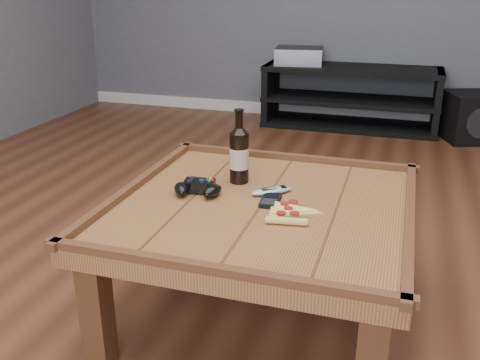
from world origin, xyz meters
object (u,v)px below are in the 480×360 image
(beer_bottle, at_px, (239,153))
(av_receiver, at_px, (299,56))
(media_console, at_px, (350,98))
(remote_control, at_px, (272,191))
(game_controller, at_px, (198,188))
(pizza_slice, at_px, (288,212))
(smartphone, at_px, (270,200))
(coffee_table, at_px, (262,219))
(subwoofer, at_px, (471,117))

(beer_bottle, distance_m, av_receiver, 2.59)
(media_console, height_order, remote_control, media_console)
(beer_bottle, distance_m, game_controller, 0.21)
(pizza_slice, distance_m, smartphone, 0.11)
(pizza_slice, bearing_deg, beer_bottle, 126.91)
(coffee_table, relative_size, pizza_slice, 4.01)
(subwoofer, bearing_deg, beer_bottle, -132.68)
(beer_bottle, xyz_separation_m, subwoofer, (1.06, 2.47, -0.38))
(remote_control, bearing_deg, coffee_table, -43.94)
(media_console, height_order, smartphone, media_console)
(subwoofer, bearing_deg, pizza_slice, -126.24)
(smartphone, bearing_deg, media_console, 85.57)
(smartphone, relative_size, av_receiver, 0.29)
(pizza_slice, relative_size, subwoofer, 0.55)
(coffee_table, xyz_separation_m, game_controller, (-0.24, 0.01, 0.08))
(pizza_slice, bearing_deg, smartphone, 125.98)
(media_console, bearing_deg, smartphone, -89.50)
(pizza_slice, distance_m, subwoofer, 2.85)
(beer_bottle, height_order, pizza_slice, beer_bottle)
(beer_bottle, relative_size, pizza_slice, 1.09)
(media_console, relative_size, remote_control, 9.06)
(game_controller, relative_size, remote_control, 1.24)
(coffee_table, relative_size, game_controller, 5.37)
(media_console, relative_size, beer_bottle, 4.99)
(coffee_table, relative_size, remote_control, 6.67)
(pizza_slice, bearing_deg, media_console, 83.42)
(beer_bottle, bearing_deg, av_receiver, 96.58)
(beer_bottle, xyz_separation_m, game_controller, (-0.10, -0.16, -0.09))
(beer_bottle, bearing_deg, pizza_slice, -44.38)
(game_controller, relative_size, smartphone, 1.57)
(pizza_slice, height_order, smartphone, pizza_slice)
(beer_bottle, relative_size, av_receiver, 0.67)
(av_receiver, height_order, subwoofer, av_receiver)
(remote_control, bearing_deg, media_console, 142.07)
(coffee_table, height_order, subwoofer, coffee_table)
(beer_bottle, bearing_deg, smartphone, -43.91)
(beer_bottle, bearing_deg, subwoofer, 66.79)
(media_console, bearing_deg, subwoofer, -6.37)
(pizza_slice, height_order, subwoofer, pizza_slice)
(game_controller, xyz_separation_m, av_receiver, (-0.19, 2.74, 0.09))
(beer_bottle, height_order, subwoofer, beer_bottle)
(media_console, xyz_separation_m, pizza_slice, (0.10, -2.81, 0.21))
(game_controller, distance_m, subwoofer, 2.90)
(remote_control, bearing_deg, subwoofer, 122.21)
(beer_bottle, bearing_deg, media_console, 86.92)
(coffee_table, distance_m, remote_control, 0.12)
(coffee_table, height_order, media_console, media_console)
(beer_bottle, relative_size, subwoofer, 0.61)
(game_controller, xyz_separation_m, smartphone, (0.27, 0.01, -0.02))
(game_controller, height_order, pizza_slice, game_controller)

